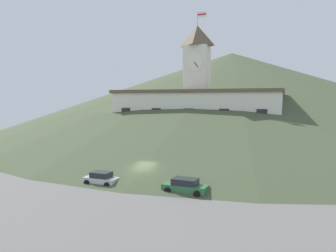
{
  "coord_description": "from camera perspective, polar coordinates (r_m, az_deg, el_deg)",
  "views": [
    {
      "loc": [
        15.43,
        -34.29,
        9.49
      ],
      "look_at": [
        0.0,
        8.37,
        5.92
      ],
      "focal_mm": 35.0,
      "sensor_mm": 36.0,
      "label": 1
    }
  ],
  "objects": [
    {
      "name": "car_red_sedan",
      "position": [
        50.19,
        -0.88,
        -5.62
      ],
      "size": [
        4.5,
        2.35,
        1.45
      ],
      "rotation": [
        0.0,
        0.0,
        -0.06
      ],
      "color": "red",
      "rests_on": "ground"
    },
    {
      "name": "pedestrian",
      "position": [
        47.38,
        4.64,
        -5.83
      ],
      "size": [
        0.49,
        0.49,
        1.84
      ],
      "rotation": [
        0.0,
        0.0,
        1.84
      ],
      "color": "#4C4C4C",
      "rests_on": "ground"
    },
    {
      "name": "car_silver_hatch",
      "position": [
        37.84,
        -11.54,
        -9.03
      ],
      "size": [
        4.0,
        2.21,
        1.5
      ],
      "rotation": [
        0.0,
        0.0,
        3.08
      ],
      "color": "#B7B7BC",
      "rests_on": "ground"
    },
    {
      "name": "street_lamp_center",
      "position": [
        56.69,
        -6.58,
        -1.72
      ],
      "size": [
        1.26,
        0.36,
        4.59
      ],
      "color": "black",
      "rests_on": "ground"
    },
    {
      "name": "ground_plane",
      "position": [
        38.77,
        -4.27,
        -9.68
      ],
      "size": [
        160.0,
        160.0,
        0.0
      ],
      "primitive_type": "plane",
      "color": "#605E5B"
    },
    {
      "name": "street_lamp_left",
      "position": [
        51.1,
        13.81,
        -2.67
      ],
      "size": [
        1.26,
        0.36,
        4.36
      ],
      "color": "black",
      "rests_on": "ground"
    },
    {
      "name": "civic_building",
      "position": [
        60.28,
        5.03,
        1.53
      ],
      "size": [
        30.2,
        10.86,
        25.33
      ],
      "color": "silver",
      "rests_on": "ground"
    },
    {
      "name": "hillside_backdrop",
      "position": [
        99.22,
        10.99,
        5.68
      ],
      "size": [
        137.54,
        137.54,
        23.34
      ],
      "primitive_type": "cone",
      "color": "#424C33",
      "rests_on": "ground"
    },
    {
      "name": "car_black_suv",
      "position": [
        45.6,
        11.66,
        -6.54
      ],
      "size": [
        4.9,
        2.36,
        1.8
      ],
      "rotation": [
        0.0,
        0.0,
        -0.0
      ],
      "color": "black",
      "rests_on": "ground"
    },
    {
      "name": "banner_fence",
      "position": [
        52.4,
        2.51,
        -4.63
      ],
      "size": [
        29.47,
        0.12,
        2.36
      ],
      "color": "red",
      "rests_on": "ground"
    },
    {
      "name": "street_lamp_far_left",
      "position": [
        52.86,
        3.6,
        -1.9
      ],
      "size": [
        1.26,
        0.36,
        4.95
      ],
      "color": "black",
      "rests_on": "ground"
    },
    {
      "name": "car_green_wagon",
      "position": [
        33.97,
        3.0,
        -10.47
      ],
      "size": [
        4.7,
        2.35,
        1.55
      ],
      "rotation": [
        0.0,
        0.0,
        3.08
      ],
      "color": "#2D663D",
      "rests_on": "ground"
    }
  ]
}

